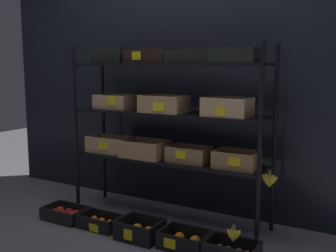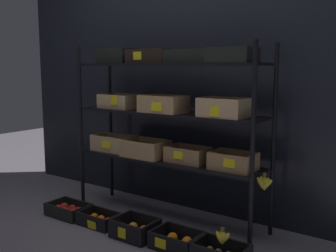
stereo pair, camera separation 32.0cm
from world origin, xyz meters
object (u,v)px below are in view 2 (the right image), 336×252
object	(u,v)px
crate_ground_tangerine	(99,220)
crate_ground_orange	(135,230)
banana_bunch_loose	(223,237)
crate_ground_apple_red	(69,210)
crate_ground_right_orange	(177,242)
display_rack	(167,112)

from	to	relation	value
crate_ground_tangerine	crate_ground_orange	bearing A→B (deg)	-0.76
banana_bunch_loose	crate_ground_tangerine	bearing A→B (deg)	179.64
crate_ground_apple_red	banana_bunch_loose	bearing A→B (deg)	-0.29
crate_ground_tangerine	crate_ground_orange	distance (m)	0.38
crate_ground_tangerine	banana_bunch_loose	distance (m)	1.11
crate_ground_right_orange	crate_ground_apple_red	bearing A→B (deg)	-179.29
display_rack	crate_ground_orange	bearing A→B (deg)	-88.78
crate_ground_orange	banana_bunch_loose	size ratio (longest dim) A/B	2.76
crate_ground_tangerine	crate_ground_right_orange	size ratio (longest dim) A/B	0.98
crate_ground_right_orange	banana_bunch_loose	size ratio (longest dim) A/B	2.94
banana_bunch_loose	display_rack	bearing A→B (deg)	149.70
crate_ground_tangerine	crate_ground_orange	size ratio (longest dim) A/B	1.04
crate_ground_orange	crate_ground_tangerine	bearing A→B (deg)	179.24
display_rack	crate_ground_apple_red	distance (m)	1.19
display_rack	crate_ground_apple_red	world-z (taller)	display_rack
crate_ground_tangerine	crate_ground_right_orange	bearing A→B (deg)	1.09
crate_ground_apple_red	crate_ground_right_orange	bearing A→B (deg)	0.71
display_rack	crate_ground_right_orange	bearing A→B (deg)	-47.86
crate_ground_tangerine	banana_bunch_loose	bearing A→B (deg)	-0.36
banana_bunch_loose	crate_ground_right_orange	bearing A→B (deg)	176.68
crate_ground_apple_red	crate_ground_right_orange	xyz separation A→B (m)	(1.09, 0.01, 0.00)
display_rack	crate_ground_right_orange	world-z (taller)	display_rack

